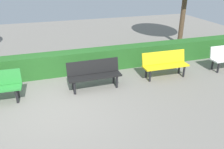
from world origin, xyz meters
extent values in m
plane|color=gray|center=(0.00, 0.00, 0.00)|extent=(22.98, 22.98, 0.00)
cylinder|color=black|center=(-5.68, -0.52, 0.20)|extent=(0.07, 0.07, 0.39)
cylinder|color=black|center=(-5.67, -0.82, 0.20)|extent=(0.07, 0.07, 0.39)
cube|color=yellow|center=(-3.70, -0.76, 0.41)|extent=(1.56, 0.45, 0.05)
cube|color=yellow|center=(-3.70, -0.95, 0.65)|extent=(1.56, 0.17, 0.42)
cylinder|color=black|center=(-4.33, -0.59, 0.20)|extent=(0.07, 0.07, 0.39)
cylinder|color=black|center=(-4.33, -0.89, 0.20)|extent=(0.07, 0.07, 0.39)
cylinder|color=black|center=(-3.07, -0.62, 0.20)|extent=(0.07, 0.07, 0.39)
cylinder|color=black|center=(-3.08, -0.92, 0.20)|extent=(0.07, 0.07, 0.39)
cube|color=black|center=(-1.26, -0.68, 0.41)|extent=(1.61, 0.44, 0.05)
cube|color=black|center=(-1.26, -0.87, 0.65)|extent=(1.60, 0.14, 0.42)
cylinder|color=black|center=(-1.91, -0.54, 0.20)|extent=(0.07, 0.07, 0.39)
cylinder|color=black|center=(-1.91, -0.84, 0.20)|extent=(0.07, 0.07, 0.39)
cylinder|color=black|center=(-0.61, -0.52, 0.20)|extent=(0.07, 0.07, 0.39)
cylinder|color=black|center=(-0.61, -0.82, 0.20)|extent=(0.07, 0.07, 0.39)
cylinder|color=black|center=(0.96, -0.53, 0.20)|extent=(0.07, 0.07, 0.39)
cylinder|color=black|center=(0.95, -0.83, 0.20)|extent=(0.07, 0.07, 0.39)
cube|color=#266023|center=(-1.18, -2.10, 0.38)|extent=(18.98, 0.55, 0.77)
cylinder|color=brown|center=(-6.37, -4.00, 1.38)|extent=(0.22, 0.22, 2.76)
camera|label=1|loc=(0.14, 5.36, 3.30)|focal=36.51mm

